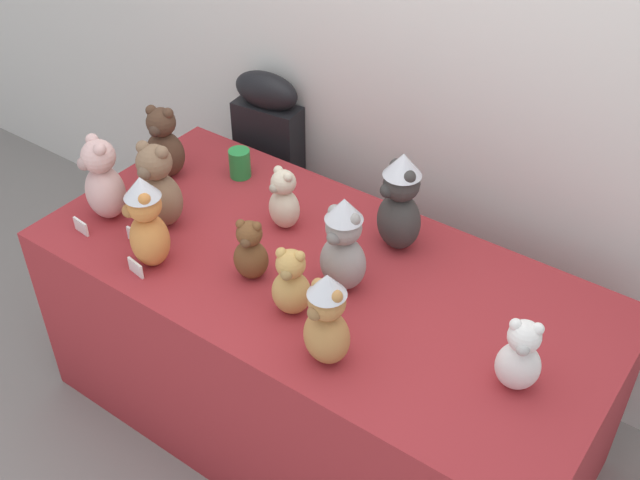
% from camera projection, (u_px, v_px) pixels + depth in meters
% --- Properties ---
extents(ground_plane, '(10.00, 10.00, 0.00)m').
position_uv_depth(ground_plane, '(279.00, 464.00, 2.76)').
color(ground_plane, gray).
extents(wall_back, '(7.00, 0.08, 2.60)m').
position_uv_depth(wall_back, '(442.00, 32.00, 2.56)').
color(wall_back, silver).
rests_on(wall_back, ground_plane).
extents(display_table, '(1.89, 0.89, 0.74)m').
position_uv_depth(display_table, '(320.00, 351.00, 2.69)').
color(display_table, maroon).
rests_on(display_table, ground_plane).
extents(instrument_case, '(0.29, 0.15, 1.01)m').
position_uv_depth(instrument_case, '(271.00, 180.00, 3.28)').
color(instrument_case, black).
rests_on(instrument_case, ground_plane).
extents(teddy_bear_caramel, '(0.16, 0.14, 0.31)m').
position_uv_depth(teddy_bear_caramel, '(327.00, 319.00, 2.06)').
color(teddy_bear_caramel, '#B27A42').
rests_on(teddy_bear_caramel, display_table).
extents(teddy_bear_mocha, '(0.18, 0.16, 0.32)m').
position_uv_depth(teddy_bear_mocha, '(158.00, 188.00, 2.56)').
color(teddy_bear_mocha, '#7F6047').
rests_on(teddy_bear_mocha, display_table).
extents(teddy_bear_ginger, '(0.19, 0.19, 0.33)m').
position_uv_depth(teddy_bear_ginger, '(147.00, 222.00, 2.39)').
color(teddy_bear_ginger, '#D17F3D').
rests_on(teddy_bear_ginger, display_table).
extents(teddy_bear_cocoa, '(0.18, 0.16, 0.29)m').
position_uv_depth(teddy_bear_cocoa, '(164.00, 144.00, 2.81)').
color(teddy_bear_cocoa, '#4C3323').
rests_on(teddy_bear_cocoa, display_table).
extents(teddy_bear_chestnut, '(0.14, 0.13, 0.22)m').
position_uv_depth(teddy_bear_chestnut, '(250.00, 251.00, 2.37)').
color(teddy_bear_chestnut, brown).
rests_on(teddy_bear_chestnut, display_table).
extents(teddy_bear_blush, '(0.20, 0.18, 0.31)m').
position_uv_depth(teddy_bear_blush, '(103.00, 181.00, 2.60)').
color(teddy_bear_blush, beige).
rests_on(teddy_bear_blush, display_table).
extents(teddy_bear_ash, '(0.15, 0.14, 0.33)m').
position_uv_depth(teddy_bear_ash, '(343.00, 245.00, 2.30)').
color(teddy_bear_ash, gray).
rests_on(teddy_bear_ash, display_table).
extents(teddy_bear_snow, '(0.15, 0.14, 0.24)m').
position_uv_depth(teddy_bear_snow, '(520.00, 357.00, 2.01)').
color(teddy_bear_snow, white).
rests_on(teddy_bear_snow, display_table).
extents(teddy_bear_charcoal, '(0.21, 0.19, 0.35)m').
position_uv_depth(teddy_bear_charcoal, '(400.00, 202.00, 2.45)').
color(teddy_bear_charcoal, '#383533').
rests_on(teddy_bear_charcoal, display_table).
extents(teddy_bear_honey, '(0.15, 0.14, 0.23)m').
position_uv_depth(teddy_bear_honey, '(291.00, 284.00, 2.24)').
color(teddy_bear_honey, tan).
rests_on(teddy_bear_honey, display_table).
extents(teddy_bear_cream, '(0.14, 0.13, 0.23)m').
position_uv_depth(teddy_bear_cream, '(284.00, 200.00, 2.58)').
color(teddy_bear_cream, beige).
rests_on(teddy_bear_cream, display_table).
extents(party_cup_green, '(0.08, 0.08, 0.11)m').
position_uv_depth(party_cup_green, '(240.00, 163.00, 2.85)').
color(party_cup_green, '#238C3D').
rests_on(party_cup_green, display_table).
extents(name_card_front_left, '(0.07, 0.02, 0.05)m').
position_uv_depth(name_card_front_left, '(81.00, 227.00, 2.60)').
color(name_card_front_left, white).
rests_on(name_card_front_left, display_table).
extents(name_card_front_middle, '(0.07, 0.01, 0.05)m').
position_uv_depth(name_card_front_middle, '(135.00, 236.00, 2.56)').
color(name_card_front_middle, white).
rests_on(name_card_front_middle, display_table).
extents(name_card_front_right, '(0.07, 0.02, 0.05)m').
position_uv_depth(name_card_front_right, '(136.00, 268.00, 2.43)').
color(name_card_front_right, white).
rests_on(name_card_front_right, display_table).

